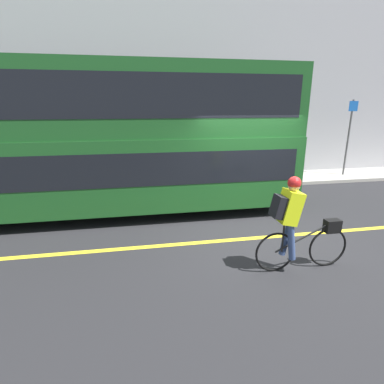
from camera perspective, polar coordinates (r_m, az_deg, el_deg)
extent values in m
plane|color=#232326|center=(6.63, 13.74, -8.53)|extent=(80.00, 80.00, 0.00)
cube|color=yellow|center=(6.66, 13.61, -8.37)|extent=(50.00, 0.14, 0.01)
cube|color=#A8A399|center=(10.89, 3.63, 2.05)|extent=(60.00, 1.78, 0.11)
cube|color=#9E9EA3|center=(11.70, 2.70, 24.91)|extent=(60.00, 0.30, 8.97)
cylinder|color=black|center=(8.30, 2.09, 0.52)|extent=(0.95, 0.30, 0.95)
cube|color=#194C1E|center=(8.18, -23.81, 3.69)|extent=(11.81, 2.48, 1.71)
cube|color=black|center=(8.14, -23.98, 5.10)|extent=(11.33, 2.50, 0.75)
cube|color=#194C1E|center=(8.03, -25.23, 15.52)|extent=(11.81, 2.38, 1.67)
cube|color=black|center=(8.03, -25.31, 16.11)|extent=(11.33, 2.40, 0.93)
torus|color=black|center=(5.77, 24.43, -9.57)|extent=(0.71, 0.04, 0.71)
torus|color=black|center=(5.30, 15.57, -10.98)|extent=(0.71, 0.04, 0.71)
cylinder|color=black|center=(5.43, 20.43, -8.13)|extent=(0.99, 0.03, 0.48)
cylinder|color=black|center=(5.24, 16.96, -8.27)|extent=(0.03, 0.03, 0.52)
cube|color=black|center=(5.64, 25.15, -5.87)|extent=(0.26, 0.16, 0.22)
cube|color=#D8EA19|center=(5.08, 18.12, -2.73)|extent=(0.37, 0.32, 0.58)
cube|color=black|center=(4.98, 16.11, -2.68)|extent=(0.21, 0.26, 0.38)
cylinder|color=#384C7A|center=(5.38, 17.50, -8.28)|extent=(0.22, 0.11, 0.64)
cylinder|color=#384C7A|center=(5.24, 18.41, -9.05)|extent=(0.20, 0.11, 0.64)
sphere|color=tan|center=(5.00, 18.88, 1.16)|extent=(0.19, 0.19, 0.19)
sphere|color=red|center=(4.99, 18.92, 1.63)|extent=(0.21, 0.21, 0.21)
cylinder|color=#262628|center=(10.37, -12.15, 4.11)|extent=(0.52, 0.52, 0.99)
cylinder|color=#59595B|center=(12.90, 27.59, 9.06)|extent=(0.07, 0.07, 2.80)
cube|color=#1959B2|center=(12.81, 28.41, 14.20)|extent=(0.36, 0.02, 0.36)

